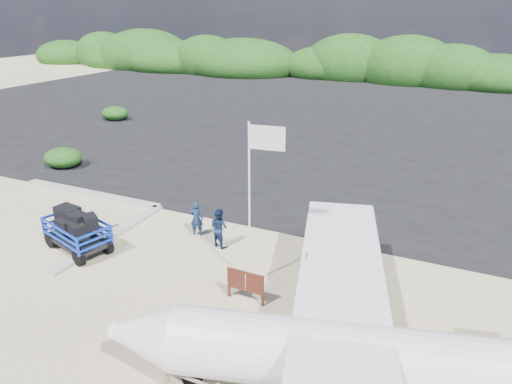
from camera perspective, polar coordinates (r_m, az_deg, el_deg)
ground at (r=17.95m, az=-9.68°, el=-10.35°), size 160.00×160.00×0.00m
asphalt_apron at (r=44.34m, az=12.42°, el=9.05°), size 90.00×50.00×0.04m
lagoon at (r=24.55m, az=-25.49°, el=-3.10°), size 9.00×7.00×0.40m
vegetation_band at (r=68.63m, az=17.17°, el=13.03°), size 124.00×8.00×4.40m
baggage_cart at (r=20.86m, az=-21.15°, el=-6.77°), size 3.59×2.67×1.60m
flagpole at (r=17.33m, az=-0.78°, el=-11.30°), size 1.28×0.66×6.12m
signboard at (r=16.40m, az=-1.31°, el=-13.45°), size 1.48×0.17×1.21m
crew_a at (r=20.50m, az=-7.45°, el=-3.33°), size 0.68×0.55×1.62m
crew_b at (r=19.46m, az=-4.64°, el=-4.47°), size 0.98×0.85×1.73m
aircraft_small at (r=52.07m, az=2.34°, el=11.40°), size 11.54×11.54×2.94m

